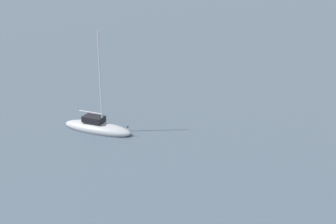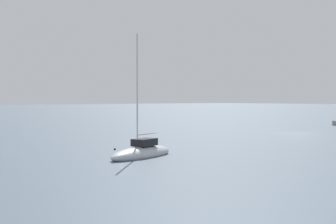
# 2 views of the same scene
# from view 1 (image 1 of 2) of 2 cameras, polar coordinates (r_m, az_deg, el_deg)

# --- Properties ---
(sailboat_grey_mid) EXTENTS (3.39, 6.18, 8.25)m
(sailboat_grey_mid) POSITION_cam_1_polar(r_m,az_deg,el_deg) (37.25, -8.66, -1.87)
(sailboat_grey_mid) COLOR #ADB2B7
(sailboat_grey_mid) RESTS_ON ground_plane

